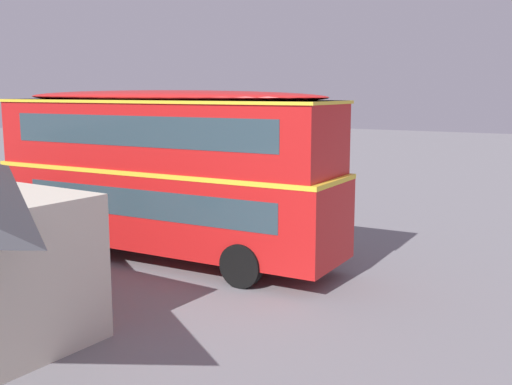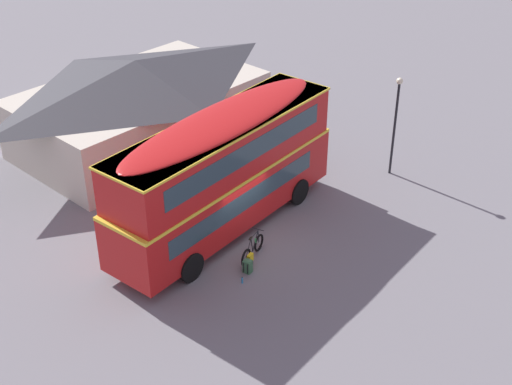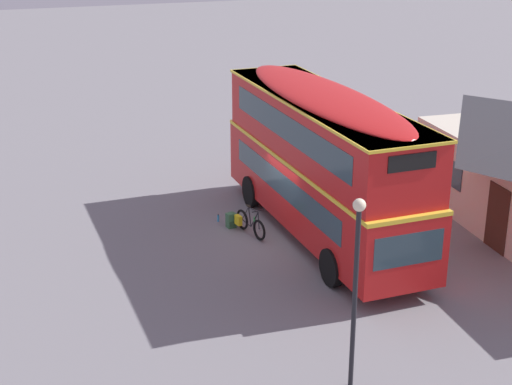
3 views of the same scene
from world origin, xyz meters
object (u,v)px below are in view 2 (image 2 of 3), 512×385
water_bottle_blue_sports (242,280)px  street_lamp (396,116)px  backpack_on_ground (248,266)px  double_decker_bus (224,169)px  touring_bicycle (252,250)px

water_bottle_blue_sports → street_lamp: size_ratio=0.06×
backpack_on_ground → street_lamp: bearing=-0.4°
street_lamp → water_bottle_blue_sports: bearing=-178.8°
double_decker_bus → touring_bicycle: size_ratio=6.28×
touring_bicycle → water_bottle_blue_sports: bearing=-152.9°
backpack_on_ground → street_lamp: (9.49, -0.07, 2.51)m
touring_bicycle → backpack_on_ground: size_ratio=3.10×
touring_bicycle → backpack_on_ground: touring_bicycle is taller
touring_bicycle → backpack_on_ground: 0.82m
double_decker_bus → water_bottle_blue_sports: size_ratio=40.21×
touring_bicycle → backpack_on_ground: (-0.71, -0.40, -0.09)m
backpack_on_ground → water_bottle_blue_sports: bearing=-155.5°
double_decker_bus → backpack_on_ground: (-1.58, -2.55, -2.36)m
double_decker_bus → backpack_on_ground: bearing=-121.8°
backpack_on_ground → water_bottle_blue_sports: 0.68m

